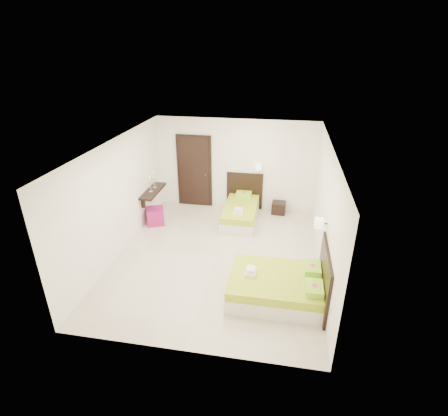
% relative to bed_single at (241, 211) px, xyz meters
% --- Properties ---
extents(floor, '(5.50, 5.50, 0.00)m').
position_rel_bed_single_xyz_m(floor, '(-0.28, -1.96, -0.26)').
color(floor, beige).
rests_on(floor, ground).
extents(bed_single, '(1.04, 1.74, 1.43)m').
position_rel_bed_single_xyz_m(bed_single, '(0.00, 0.00, 0.00)').
color(bed_single, beige).
rests_on(bed_single, ground).
extents(bed_double, '(1.77, 1.51, 1.46)m').
position_rel_bed_single_xyz_m(bed_double, '(1.16, -3.12, 0.00)').
color(bed_double, beige).
rests_on(bed_double, ground).
extents(nightstand, '(0.40, 0.36, 0.34)m').
position_rel_bed_single_xyz_m(nightstand, '(1.01, 0.57, -0.09)').
color(nightstand, black).
rests_on(nightstand, ground).
extents(ottoman, '(0.57, 0.57, 0.44)m').
position_rel_bed_single_xyz_m(ottoman, '(-2.23, -0.65, -0.04)').
color(ottoman, '#8E1258').
rests_on(ottoman, ground).
extents(door, '(1.02, 0.15, 2.14)m').
position_rel_bed_single_xyz_m(door, '(-1.48, 0.74, 0.79)').
color(door, black).
rests_on(door, ground).
extents(console_shelf, '(0.35, 1.20, 0.78)m').
position_rel_bed_single_xyz_m(console_shelf, '(-2.36, -0.36, 0.55)').
color(console_shelf, black).
rests_on(console_shelf, ground).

